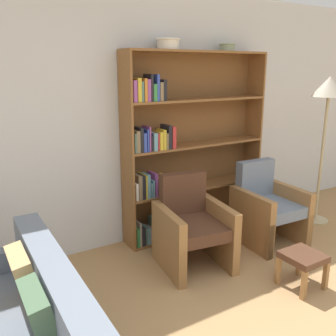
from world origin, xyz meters
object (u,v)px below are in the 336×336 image
object	(u,v)px
armchair_leather	(192,227)
bowl_olive	(227,47)
bowl_slate	(168,43)
floor_lamp	(328,96)
bookshelf	(183,149)
footstool	(303,260)
armchair_cushioned	(267,207)

from	to	relation	value
armchair_leather	bowl_olive	bearing A→B (deg)	-135.81
bowl_slate	floor_lamp	size ratio (longest dim) A/B	0.14
bookshelf	floor_lamp	xyz separation A→B (m)	(1.68, -0.62, 0.57)
floor_lamp	footstool	size ratio (longest dim) A/B	5.57
bowl_slate	armchair_cushioned	bearing A→B (deg)	-35.99
footstool	armchair_cushioned	bearing A→B (deg)	63.45
armchair_leather	armchair_cushioned	size ratio (longest dim) A/B	1.00
floor_lamp	footstool	bearing A→B (deg)	-146.60
armchair_cushioned	bowl_slate	bearing A→B (deg)	-32.84
bowl_slate	armchair_leather	size ratio (longest dim) A/B	0.28
floor_lamp	bookshelf	bearing A→B (deg)	159.78
bowl_olive	floor_lamp	xyz separation A→B (m)	(1.09, -0.60, -0.57)
bowl_slate	footstool	size ratio (longest dim) A/B	0.77
bookshelf	footstool	bearing A→B (deg)	-80.28
bowl_olive	footstool	bearing A→B (deg)	-101.85
armchair_leather	armchair_cushioned	distance (m)	1.04
armchair_leather	footstool	xyz separation A→B (m)	(0.61, -0.87, -0.14)
armchair_cushioned	footstool	xyz separation A→B (m)	(-0.43, -0.87, -0.14)
bowl_slate	bowl_olive	size ratio (longest dim) A/B	1.31
bowl_slate	armchair_leather	world-z (taller)	bowl_slate
floor_lamp	armchair_leather	bearing A→B (deg)	-178.12
floor_lamp	footstool	xyz separation A→B (m)	(-1.41, -0.93, -1.33)
armchair_leather	floor_lamp	xyz separation A→B (m)	(2.02, 0.07, 1.20)
bowl_olive	armchair_cushioned	bearing A→B (deg)	-80.45
bowl_slate	armchair_cushioned	distance (m)	2.11
footstool	bowl_slate	bearing A→B (deg)	107.46
bowl_slate	armchair_leather	bearing A→B (deg)	-100.68
bowl_slate	bowl_olive	distance (m)	0.80
bowl_olive	floor_lamp	world-z (taller)	bowl_olive
armchair_cushioned	footstool	bearing A→B (deg)	66.60
bowl_slate	footstool	xyz separation A→B (m)	(0.48, -1.53, -1.91)
bookshelf	floor_lamp	bearing A→B (deg)	-20.22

